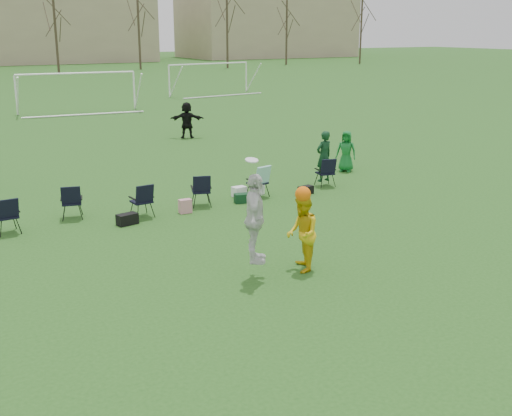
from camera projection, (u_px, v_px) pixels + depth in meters
ground at (302, 314)px, 11.93m from camera, size 260.00×260.00×0.00m
fielder_green_far at (346, 151)px, 23.62m from camera, size 0.84×0.87×1.51m
fielder_black at (187, 120)px, 30.76m from camera, size 1.68×1.17×1.74m
center_contest at (279, 225)px, 13.53m from camera, size 2.10×1.19×2.62m
sideline_setup at (206, 187)px, 19.26m from camera, size 10.83×1.90×1.85m
goal_mid at (77, 81)px, 40.17m from camera, size 7.40×0.63×2.46m
goal_right at (209, 70)px, 50.85m from camera, size 7.35×1.14×2.46m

